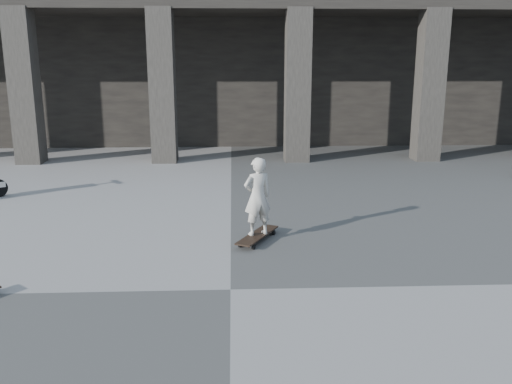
{
  "coord_description": "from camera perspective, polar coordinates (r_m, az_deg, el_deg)",
  "views": [
    {
      "loc": [
        0.04,
        -6.08,
        2.71
      ],
      "look_at": [
        0.41,
        2.29,
        0.65
      ],
      "focal_mm": 38.0,
      "sensor_mm": 36.0,
      "label": 1
    }
  ],
  "objects": [
    {
      "name": "colonnade",
      "position": [
        19.85,
        -2.72,
        14.72
      ],
      "size": [
        28.0,
        8.82,
        6.0
      ],
      "color": "black",
      "rests_on": "ground"
    },
    {
      "name": "longboard",
      "position": [
        8.3,
        0.15,
        -4.62
      ],
      "size": [
        0.71,
        1.05,
        0.11
      ],
      "rotation": [
        0.0,
        0.0,
        1.09
      ],
      "color": "black",
      "rests_on": "ground"
    },
    {
      "name": "child",
      "position": [
        8.13,
        0.15,
        -0.48
      ],
      "size": [
        0.51,
        0.43,
        1.19
      ],
      "primitive_type": "imported",
      "rotation": [
        0.0,
        0.0,
        3.53
      ],
      "color": "beige",
      "rests_on": "longboard"
    },
    {
      "name": "ground",
      "position": [
        6.66,
        -2.7,
        -10.22
      ],
      "size": [
        90.0,
        90.0,
        0.0
      ],
      "primitive_type": "plane",
      "color": "#474745",
      "rests_on": "ground"
    }
  ]
}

